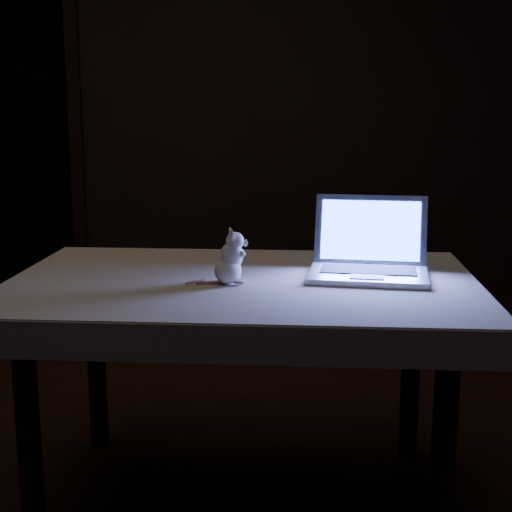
{
  "coord_description": "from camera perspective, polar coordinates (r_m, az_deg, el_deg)",
  "views": [
    {
      "loc": [
        0.19,
        -2.3,
        1.17
      ],
      "look_at": [
        0.33,
        -0.23,
        0.75
      ],
      "focal_mm": 52.0,
      "sensor_mm": 36.0,
      "label": 1
    }
  ],
  "objects": [
    {
      "name": "back_wall",
      "position": [
        4.81,
        -6.44,
        12.88
      ],
      "size": [
        4.5,
        0.04,
        2.6
      ],
      "primitive_type": "cube",
      "color": "black",
      "rests_on": "ground"
    },
    {
      "name": "laptop",
      "position": [
        2.16,
        8.69,
        1.31
      ],
      "size": [
        0.4,
        0.37,
        0.23
      ],
      "primitive_type": null,
      "rotation": [
        0.0,
        0.0,
        -0.25
      ],
      "color": "#B6B5B9",
      "rests_on": "tablecloth"
    },
    {
      "name": "tablecloth",
      "position": [
        2.14,
        -1.32,
        -3.1
      ],
      "size": [
        1.55,
        1.25,
        0.09
      ],
      "primitive_type": null,
      "rotation": [
        0.0,
        0.0,
        -0.29
      ],
      "color": "beige",
      "rests_on": "table"
    },
    {
      "name": "table",
      "position": [
        2.25,
        -1.01,
        -10.35
      ],
      "size": [
        1.36,
        0.98,
        0.67
      ],
      "primitive_type": null,
      "rotation": [
        0.0,
        0.0,
        -0.14
      ],
      "color": "black",
      "rests_on": "floor"
    },
    {
      "name": "floor",
      "position": [
        2.59,
        -8.07,
        -15.59
      ],
      "size": [
        5.0,
        5.0,
        0.0
      ],
      "primitive_type": "plane",
      "color": "black",
      "rests_on": "ground"
    },
    {
      "name": "plush_mouse",
      "position": [
        2.07,
        -2.19,
        -0.05
      ],
      "size": [
        0.15,
        0.15,
        0.16
      ],
      "primitive_type": null,
      "rotation": [
        0.0,
        0.0,
        -0.4
      ],
      "color": "white",
      "rests_on": "tablecloth"
    }
  ]
}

